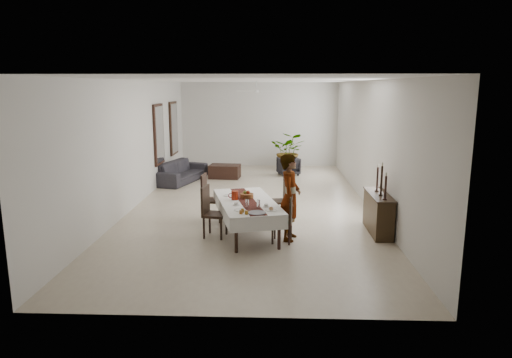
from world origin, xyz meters
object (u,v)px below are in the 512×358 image
object	(u,v)px
woman	(290,197)
sideboard_body	(378,214)
red_pitcher	(235,195)
dining_table_top	(247,202)
sofa	(181,172)

from	to	relation	value
woman	sideboard_body	bearing A→B (deg)	-64.06
woman	red_pitcher	bearing A→B (deg)	81.33
dining_table_top	woman	distance (m)	0.96
woman	sideboard_body	distance (m)	2.00
dining_table_top	woman	size ratio (longest dim) A/B	1.29
woman	sofa	size ratio (longest dim) A/B	0.77
dining_table_top	sideboard_body	world-z (taller)	sideboard_body
sideboard_body	sofa	world-z (taller)	sideboard_body
red_pitcher	sideboard_body	world-z (taller)	red_pitcher
sideboard_body	sofa	distance (m)	7.27
sofa	red_pitcher	bearing A→B (deg)	-140.83
sideboard_body	sofa	bearing A→B (deg)	135.86
red_pitcher	woman	distance (m)	1.22
red_pitcher	sofa	distance (m)	5.63
dining_table_top	sideboard_body	xyz separation A→B (m)	(2.77, 0.18, -0.27)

